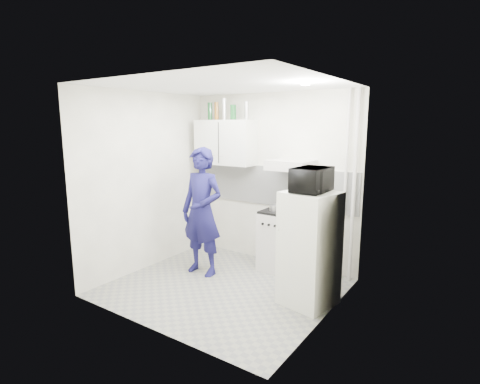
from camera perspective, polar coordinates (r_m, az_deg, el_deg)
The scene contains 22 objects.
floor at distance 5.13m, azimuth -2.52°, elevation -14.32°, with size 2.80×2.80×0.00m, color gray.
ceiling at distance 4.68m, azimuth -2.78°, elevation 15.98°, with size 2.80×2.80×0.00m, color white.
wall_back at distance 5.77m, azimuth 4.82°, elevation 1.95°, with size 2.80×2.80×0.00m, color white.
wall_left at distance 5.68m, azimuth -14.03°, elevation 1.54°, with size 2.60×2.60×0.00m, color white.
wall_right at distance 4.07m, azimuth 13.35°, elevation -1.84°, with size 2.60×2.60×0.00m, color white.
person at distance 5.34m, azimuth -5.81°, elevation -3.00°, with size 0.66×0.44×1.82m, color #141245.
stove at distance 5.61m, azimuth 6.23°, elevation -7.44°, with size 0.54×0.54×0.86m, color beige.
fridge at distance 4.55m, azimuth 10.53°, elevation -8.50°, with size 0.57×0.57×1.37m, color silver.
stove_top at distance 5.49m, azimuth 6.33°, elevation -2.97°, with size 0.52×0.52×0.03m, color black.
saucepan at distance 5.47m, azimuth 5.34°, elevation -2.35°, with size 0.16×0.16×0.09m, color silver.
microwave at distance 4.36m, azimuth 10.89°, elevation 1.85°, with size 0.35×0.51×0.28m, color black.
bottle_b at distance 6.16m, azimuth -4.60°, elevation 12.16°, with size 0.07×0.07×0.28m, color #144C1E.
bottle_c at distance 6.08m, azimuth -3.60°, elevation 12.20°, with size 0.07×0.07×0.28m, color brown.
bottle_d at distance 5.99m, azimuth -2.43°, elevation 12.49°, with size 0.07×0.07×0.33m, color silver.
canister_a at distance 5.88m, azimuth -1.04°, elevation 12.04°, with size 0.09×0.09×0.23m, color #144C1E.
bottle_e at distance 5.75m, azimuth 0.98°, elevation 12.28°, with size 0.07×0.07×0.27m, color silver.
upper_cabinet at distance 5.98m, azimuth -2.26°, elevation 7.56°, with size 1.00×0.35×0.70m, color silver.
range_hood at distance 5.31m, azimuth 7.77°, elevation 4.10°, with size 0.60×0.50×0.14m, color beige.
backsplash at distance 5.77m, azimuth 4.74°, elevation 0.95°, with size 2.74×0.03×0.60m, color white.
pipe_a at distance 5.19m, azimuth 16.97°, elevation 0.59°, with size 0.05×0.05×2.60m, color beige.
pipe_b at distance 5.23m, azimuth 15.72°, elevation 0.71°, with size 0.04×0.04×2.60m, color beige.
ceiling_spot_fixture at distance 4.34m, azimuth 9.94°, elevation 15.89°, with size 0.10×0.10×0.02m, color white.
Camera 1 is at (2.80, -3.73, 2.14)m, focal length 28.00 mm.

